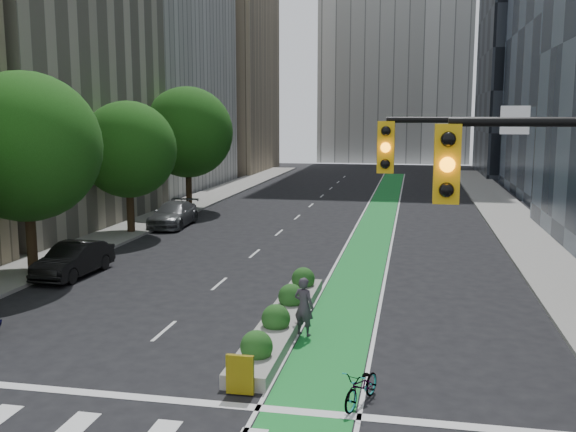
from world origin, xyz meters
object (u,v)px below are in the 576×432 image
at_px(parked_car_left_mid, 74,260).
at_px(parked_car_left_far, 173,214).
at_px(cyclist, 304,307).
at_px(bicycle, 362,386).
at_px(median_planter, 283,317).

distance_m(parked_car_left_mid, parked_car_left_far, 12.94).
bearing_deg(cyclist, parked_car_left_far, -35.34).
height_order(bicycle, parked_car_left_mid, parked_car_left_mid).
bearing_deg(parked_car_left_far, median_planter, -61.81).
distance_m(median_planter, parked_car_left_mid, 11.41).
relative_size(bicycle, parked_car_left_far, 0.33).
xyz_separation_m(median_planter, parked_car_left_mid, (-10.26, 4.99, 0.36)).
distance_m(median_planter, cyclist, 1.13).
xyz_separation_m(bicycle, parked_car_left_mid, (-13.26, 10.12, 0.28)).
xyz_separation_m(cyclist, parked_car_left_mid, (-11.06, 5.55, -0.21)).
bearing_deg(median_planter, parked_car_left_far, 120.84).
relative_size(median_planter, bicycle, 5.95).
bearing_deg(bicycle, parked_car_left_far, 141.06).
bearing_deg(cyclist, parked_car_left_mid, -3.89).
distance_m(bicycle, parked_car_left_mid, 16.68).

